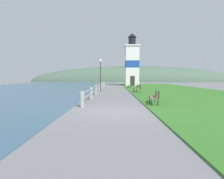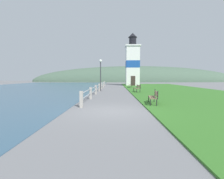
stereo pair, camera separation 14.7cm
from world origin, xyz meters
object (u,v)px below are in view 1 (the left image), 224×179
at_px(park_bench_midway, 137,88).
at_px(lighthouse, 132,63).
at_px(park_bench_near, 155,96).
at_px(park_bench_far, 130,84).
at_px(lamp_post, 100,69).

bearing_deg(park_bench_midway, lighthouse, -99.73).
xyz_separation_m(park_bench_near, park_bench_far, (0.14, 17.88, 0.00)).
relative_size(park_bench_near, park_bench_midway, 1.09).
distance_m(park_bench_near, lighthouse, 25.93).
height_order(park_bench_near, lighthouse, lighthouse).
distance_m(park_bench_far, lamp_post, 8.64).
height_order(park_bench_midway, lighthouse, lighthouse).
xyz_separation_m(lighthouse, lamp_post, (-5.48, -14.80, -1.94)).
distance_m(park_bench_far, lighthouse, 8.80).
bearing_deg(lamp_post, lighthouse, 69.70).
xyz_separation_m(park_bench_midway, lamp_post, (-4.38, 1.80, 2.20)).
bearing_deg(lighthouse, park_bench_far, -98.00).
distance_m(park_bench_near, park_bench_midway, 8.97).
bearing_deg(park_bench_near, lighthouse, -85.07).
bearing_deg(park_bench_far, lighthouse, -93.40).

